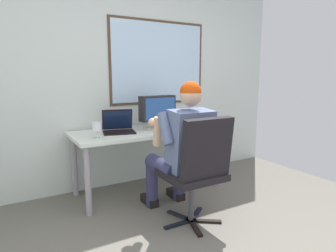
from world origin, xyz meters
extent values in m
cube|color=silver|center=(0.00, 2.10, 1.27)|extent=(4.42, 0.06, 2.55)
cube|color=#4C3828|center=(0.42, 2.06, 1.48)|extent=(1.30, 0.01, 1.02)
cube|color=silver|center=(0.42, 2.06, 1.48)|extent=(1.24, 0.02, 0.96)
cylinder|color=gray|center=(-0.69, 1.41, 0.34)|extent=(0.06, 0.06, 0.68)
cylinder|color=gray|center=(0.91, 1.41, 0.34)|extent=(0.06, 0.06, 0.68)
cylinder|color=gray|center=(-0.69, 1.97, 0.34)|extent=(0.06, 0.06, 0.68)
cylinder|color=gray|center=(0.91, 1.97, 0.34)|extent=(0.06, 0.06, 0.68)
cube|color=silver|center=(0.11, 1.69, 0.70)|extent=(1.74, 0.70, 0.04)
cube|color=black|center=(-0.06, 0.82, 0.01)|extent=(0.28, 0.05, 0.02)
cube|color=black|center=(0.04, 0.69, 0.01)|extent=(0.13, 0.28, 0.02)
cube|color=black|center=(0.19, 0.74, 0.01)|extent=(0.25, 0.20, 0.02)
cube|color=black|center=(0.19, 0.91, 0.01)|extent=(0.25, 0.20, 0.02)
cube|color=black|center=(0.03, 0.96, 0.01)|extent=(0.13, 0.28, 0.02)
cylinder|color=black|center=(0.08, 0.82, 0.01)|extent=(0.10, 0.10, 0.02)
cylinder|color=#3F3F44|center=(0.08, 0.82, 0.23)|extent=(0.05, 0.05, 0.41)
cube|color=black|center=(0.08, 0.82, 0.45)|extent=(0.49, 0.49, 0.06)
cube|color=black|center=(0.08, 0.61, 0.73)|extent=(0.46, 0.12, 0.51)
cylinder|color=#2E2F52|center=(0.24, 1.07, 0.48)|extent=(0.15, 0.43, 0.15)
cylinder|color=#2E2F52|center=(0.23, 1.29, 0.24)|extent=(0.12, 0.12, 0.48)
cube|color=black|center=(0.23, 1.35, 0.04)|extent=(0.10, 0.24, 0.08)
cylinder|color=#2E2F52|center=(-0.08, 1.07, 0.48)|extent=(0.15, 0.43, 0.15)
cylinder|color=#2E2F52|center=(-0.09, 1.29, 0.24)|extent=(0.12, 0.12, 0.48)
cube|color=black|center=(-0.09, 1.35, 0.04)|extent=(0.10, 0.24, 0.08)
cube|color=slate|center=(0.08, 0.85, 0.75)|extent=(0.38, 0.27, 0.56)
sphere|color=tan|center=(0.08, 0.85, 1.15)|extent=(0.19, 0.19, 0.19)
sphere|color=#C8410D|center=(0.08, 0.85, 1.18)|extent=(0.19, 0.19, 0.19)
cylinder|color=slate|center=(0.30, 0.91, 0.87)|extent=(0.09, 0.21, 0.29)
cylinder|color=tan|center=(0.30, 1.00, 0.73)|extent=(0.08, 0.18, 0.27)
sphere|color=tan|center=(0.30, 1.03, 0.71)|extent=(0.09, 0.09, 0.09)
cylinder|color=slate|center=(-0.14, 0.90, 0.87)|extent=(0.09, 0.21, 0.29)
cylinder|color=tan|center=(-0.14, 1.04, 0.83)|extent=(0.08, 0.11, 0.27)
sphere|color=tan|center=(-0.14, 1.14, 0.89)|extent=(0.09, 0.09, 0.09)
cube|color=beige|center=(0.21, 1.70, 0.73)|extent=(0.28, 0.23, 0.02)
cylinder|color=beige|center=(0.21, 1.70, 0.77)|extent=(0.04, 0.04, 0.08)
cube|color=black|center=(0.21, 1.70, 0.95)|extent=(0.45, 0.16, 0.28)
cube|color=#264C8C|center=(0.21, 1.64, 0.95)|extent=(0.40, 0.05, 0.24)
cube|color=black|center=(-0.27, 1.67, 0.72)|extent=(0.38, 0.31, 0.02)
cube|color=black|center=(-0.27, 1.67, 0.73)|extent=(0.34, 0.27, 0.00)
cube|color=black|center=(-0.24, 1.81, 0.84)|extent=(0.33, 0.14, 0.22)
cube|color=#0F1933|center=(-0.24, 1.80, 0.84)|extent=(0.31, 0.12, 0.20)
cylinder|color=silver|center=(-0.55, 1.54, 0.72)|extent=(0.06, 0.06, 0.00)
cylinder|color=silver|center=(-0.55, 1.54, 0.76)|extent=(0.01, 0.01, 0.07)
cylinder|color=silver|center=(-0.55, 1.54, 0.83)|extent=(0.09, 0.09, 0.08)
cylinder|color=#500519|center=(-0.55, 1.54, 0.81)|extent=(0.08, 0.08, 0.04)
cube|color=black|center=(0.75, 1.83, 0.82)|extent=(0.07, 0.08, 0.20)
cylinder|color=#333338|center=(0.75, 1.79, 0.85)|extent=(0.05, 0.01, 0.05)
camera|label=1|loc=(-1.35, -1.22, 1.32)|focal=31.20mm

